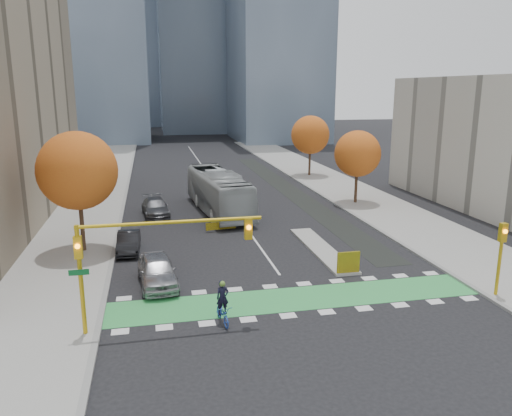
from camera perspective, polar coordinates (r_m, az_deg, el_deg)
name	(u,v)px	position (r m, az deg, el deg)	size (l,w,h in m)	color
ground	(305,310)	(25.74, 5.63, -11.58)	(300.00, 300.00, 0.00)	black
sidewalk_west	(77,222)	(44.00, -19.78, -1.55)	(7.00, 120.00, 0.15)	gray
sidewalk_east	(379,207)	(48.23, 13.83, 0.13)	(7.00, 120.00, 0.15)	gray
curb_west	(120,220)	(43.64, -15.23, -1.34)	(0.30, 120.00, 0.16)	gray
curb_east	(343,209)	(46.83, 9.97, -0.07)	(0.30, 120.00, 0.16)	gray
bike_crossing	(297,298)	(27.05, 4.66, -10.26)	(20.00, 3.00, 0.01)	green
centre_line	(210,177)	(63.54, -5.27, 3.56)	(0.15, 70.00, 0.01)	silver
bike_lane_paint	(288,190)	(55.31, 3.72, 2.11)	(2.50, 50.00, 0.01)	black
median_island	(321,249)	(34.86, 7.47, -4.68)	(1.60, 10.00, 0.16)	gray
hazard_board	(348,262)	(30.40, 10.51, -6.12)	(1.40, 0.12, 1.30)	yellow
tree_west	(78,171)	(34.92, -19.72, 4.02)	(5.20, 5.20, 8.22)	#332114
tree_east_near	(357,154)	(48.57, 11.52, 6.09)	(4.40, 4.40, 7.08)	#332114
tree_east_far	(310,135)	(63.59, 6.22, 8.31)	(4.80, 4.80, 7.65)	#332114
traffic_signal_west	(139,247)	(22.74, -13.20, -4.40)	(8.53, 0.56, 5.20)	#BF9914
traffic_signal_east	(501,248)	(29.17, 26.21, -4.16)	(0.35, 0.43, 4.10)	#BF9914
cyclist	(223,309)	(24.14, -3.82, -11.46)	(0.89, 1.92, 2.13)	#213E97
bus	(218,192)	(45.01, -4.31, 1.88)	(3.12, 13.33, 3.71)	#A1A7A9
parked_car_a	(157,271)	(28.98, -11.23, -7.03)	(2.01, 4.99, 1.70)	#95959A
parked_car_b	(129,242)	(35.17, -14.36, -3.80)	(1.45, 4.17, 1.37)	black
parked_car_c	(155,207)	(44.53, -11.43, 0.07)	(2.13, 5.23, 1.52)	#444548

